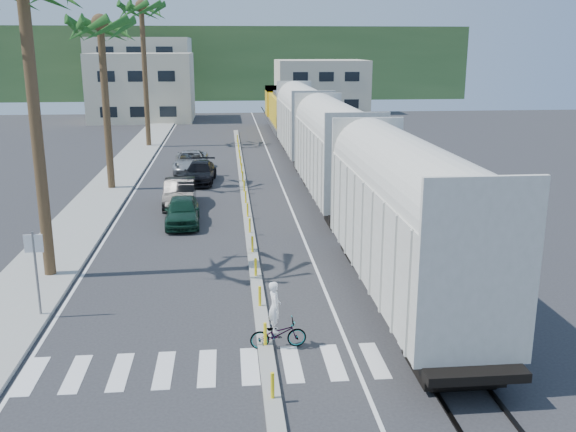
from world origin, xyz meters
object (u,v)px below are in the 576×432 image
(street_sign, at_px, (35,262))
(cyclist, at_px, (277,327))
(car_second, at_px, (180,193))
(car_lead, at_px, (182,211))

(street_sign, relative_size, cyclist, 1.43)
(street_sign, bearing_deg, cyclist, -20.79)
(car_second, bearing_deg, car_lead, -85.19)
(street_sign, distance_m, cyclist, 8.31)
(street_sign, relative_size, car_second, 0.63)
(street_sign, distance_m, car_lead, 12.02)
(street_sign, height_order, cyclist, street_sign)
(street_sign, distance_m, car_second, 15.50)
(car_lead, bearing_deg, car_second, 93.57)
(car_lead, xyz_separation_m, cyclist, (3.69, -14.18, -0.05))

